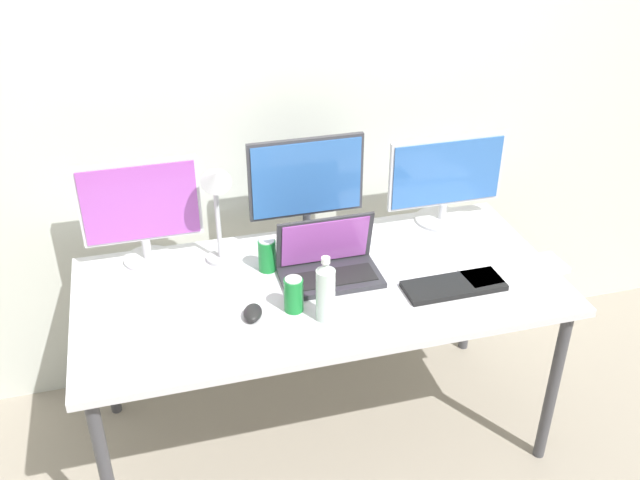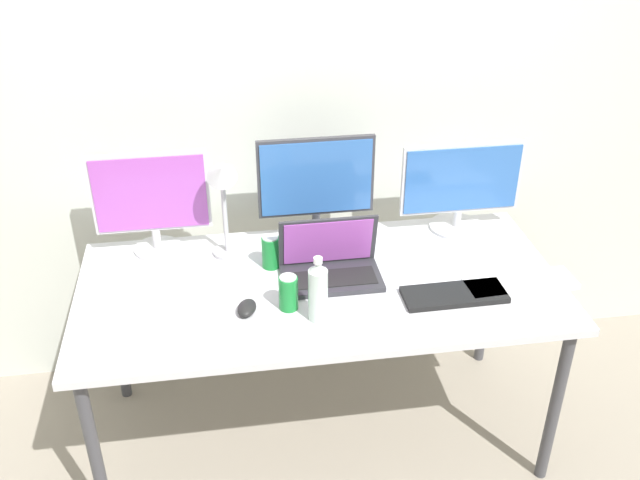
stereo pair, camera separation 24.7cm
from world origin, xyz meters
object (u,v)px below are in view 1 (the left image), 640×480
(keyboard_aux, at_px, (514,271))
(soda_can_by_laptop, at_px, (267,255))
(keyboard_main, at_px, (454,286))
(desk_lamp, at_px, (217,197))
(work_desk, at_px, (320,296))
(water_bottle, at_px, (326,291))
(laptop_silver, at_px, (329,263))
(soda_can_near_keyboard, at_px, (294,295))
(mouse_by_keyboard, at_px, (253,313))
(monitor_right, at_px, (446,179))
(monitor_left, at_px, (141,209))
(monitor_center, at_px, (306,185))

(keyboard_aux, distance_m, soda_can_by_laptop, 0.91)
(keyboard_main, distance_m, desk_lamp, 0.90)
(work_desk, xyz_separation_m, keyboard_main, (0.45, -0.16, 0.07))
(keyboard_aux, distance_m, water_bottle, 0.75)
(desk_lamp, bearing_deg, work_desk, -33.10)
(laptop_silver, distance_m, water_bottle, 0.27)
(laptop_silver, distance_m, soda_can_near_keyboard, 0.24)
(soda_can_near_keyboard, bearing_deg, soda_can_by_laptop, 97.34)
(laptop_silver, relative_size, water_bottle, 1.50)
(keyboard_main, distance_m, keyboard_aux, 0.26)
(keyboard_main, bearing_deg, mouse_by_keyboard, 177.69)
(work_desk, height_order, soda_can_by_laptop, soda_can_by_laptop)
(soda_can_by_laptop, bearing_deg, monitor_right, 12.62)
(work_desk, relative_size, mouse_by_keyboard, 17.81)
(work_desk, relative_size, soda_can_near_keyboard, 13.77)
(work_desk, relative_size, laptop_silver, 4.83)
(monitor_left, bearing_deg, keyboard_main, -24.78)
(monitor_center, relative_size, mouse_by_keyboard, 4.61)
(water_bottle, bearing_deg, monitor_right, 38.64)
(monitor_right, bearing_deg, water_bottle, -141.36)
(work_desk, relative_size, water_bottle, 7.24)
(keyboard_main, bearing_deg, laptop_silver, 153.59)
(soda_can_by_laptop, bearing_deg, monitor_center, 42.51)
(keyboard_aux, bearing_deg, desk_lamp, 158.37)
(laptop_silver, bearing_deg, monitor_right, 25.66)
(soda_can_near_keyboard, height_order, desk_lamp, desk_lamp)
(monitor_center, distance_m, soda_can_near_keyboard, 0.51)
(laptop_silver, xyz_separation_m, water_bottle, (-0.08, -0.25, 0.06))
(work_desk, relative_size, keyboard_aux, 4.34)
(soda_can_by_laptop, bearing_deg, desk_lamp, 155.65)
(keyboard_main, relative_size, mouse_by_keyboard, 3.72)
(laptop_silver, bearing_deg, keyboard_main, -25.73)
(keyboard_main, height_order, soda_can_near_keyboard, soda_can_near_keyboard)
(monitor_center, bearing_deg, monitor_left, 179.78)
(monitor_left, height_order, desk_lamp, desk_lamp)
(water_bottle, bearing_deg, keyboard_aux, 6.10)
(soda_can_near_keyboard, bearing_deg, water_bottle, -39.72)
(soda_can_by_laptop, bearing_deg, monitor_left, 156.63)
(monitor_right, xyz_separation_m, laptop_silver, (-0.57, -0.27, -0.14))
(keyboard_main, xyz_separation_m, mouse_by_keyboard, (-0.72, 0.02, 0.01))
(monitor_left, relative_size, laptop_silver, 1.21)
(monitor_right, xyz_separation_m, soda_can_near_keyboard, (-0.74, -0.44, -0.13))
(water_bottle, bearing_deg, monitor_center, 82.21)
(mouse_by_keyboard, height_order, soda_can_by_laptop, soda_can_by_laptop)
(monitor_center, height_order, soda_can_near_keyboard, monitor_center)
(work_desk, bearing_deg, monitor_right, 26.99)
(work_desk, height_order, monitor_right, monitor_right)
(monitor_right, bearing_deg, soda_can_by_laptop, -167.38)
(soda_can_near_keyboard, height_order, soda_can_by_laptop, same)
(laptop_silver, xyz_separation_m, desk_lamp, (-0.36, 0.17, 0.24))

